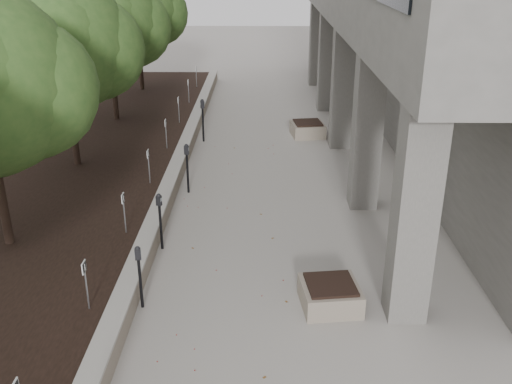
{
  "coord_description": "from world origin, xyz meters",
  "views": [
    {
      "loc": [
        0.74,
        -8.14,
        6.33
      ],
      "look_at": [
        0.59,
        3.95,
        1.22
      ],
      "focal_mm": 40.41,
      "sensor_mm": 36.0,
      "label": 1
    }
  ],
  "objects_px": {
    "parking_meter_3": "(160,222)",
    "parking_meter_5": "(203,120)",
    "crabapple_tree_3": "(66,73)",
    "parking_meter_2": "(140,277)",
    "crabapple_tree_4": "(110,45)",
    "parking_meter_4": "(187,169)",
    "planter_back": "(308,129)",
    "crabapple_tree_5": "(138,28)",
    "planter_front": "(330,294)"
  },
  "relations": [
    {
      "from": "crabapple_tree_4",
      "to": "parking_meter_4",
      "type": "height_order",
      "value": "crabapple_tree_4"
    },
    {
      "from": "parking_meter_2",
      "to": "planter_front",
      "type": "relative_size",
      "value": 1.22
    },
    {
      "from": "parking_meter_2",
      "to": "parking_meter_4",
      "type": "distance_m",
      "value": 5.64
    },
    {
      "from": "crabapple_tree_3",
      "to": "planter_back",
      "type": "height_order",
      "value": "crabapple_tree_3"
    },
    {
      "from": "parking_meter_5",
      "to": "planter_back",
      "type": "relative_size",
      "value": 1.35
    },
    {
      "from": "crabapple_tree_3",
      "to": "crabapple_tree_4",
      "type": "xyz_separation_m",
      "value": [
        0.0,
        5.0,
        0.0
      ]
    },
    {
      "from": "planter_front",
      "to": "parking_meter_2",
      "type": "bearing_deg",
      "value": -178.65
    },
    {
      "from": "planter_front",
      "to": "parking_meter_3",
      "type": "bearing_deg",
      "value": 147.92
    },
    {
      "from": "planter_front",
      "to": "crabapple_tree_3",
      "type": "bearing_deg",
      "value": 135.3
    },
    {
      "from": "parking_meter_4",
      "to": "planter_front",
      "type": "height_order",
      "value": "parking_meter_4"
    },
    {
      "from": "crabapple_tree_3",
      "to": "parking_meter_3",
      "type": "bearing_deg",
      "value": -54.27
    },
    {
      "from": "parking_meter_2",
      "to": "parking_meter_3",
      "type": "xyz_separation_m",
      "value": [
        0.0,
        2.34,
        0.03
      ]
    },
    {
      "from": "crabapple_tree_4",
      "to": "parking_meter_2",
      "type": "height_order",
      "value": "crabapple_tree_4"
    },
    {
      "from": "crabapple_tree_4",
      "to": "parking_meter_4",
      "type": "distance_m",
      "value": 7.51
    },
    {
      "from": "crabapple_tree_4",
      "to": "parking_meter_3",
      "type": "xyz_separation_m",
      "value": [
        3.25,
        -9.52,
        -2.43
      ]
    },
    {
      "from": "crabapple_tree_3",
      "to": "parking_meter_3",
      "type": "height_order",
      "value": "crabapple_tree_3"
    },
    {
      "from": "parking_meter_4",
      "to": "planter_back",
      "type": "bearing_deg",
      "value": 64.66
    },
    {
      "from": "parking_meter_3",
      "to": "planter_back",
      "type": "bearing_deg",
      "value": 86.49
    },
    {
      "from": "crabapple_tree_4",
      "to": "planter_back",
      "type": "bearing_deg",
      "value": -6.53
    },
    {
      "from": "parking_meter_2",
      "to": "parking_meter_5",
      "type": "relative_size",
      "value": 0.86
    },
    {
      "from": "crabapple_tree_3",
      "to": "parking_meter_2",
      "type": "xyz_separation_m",
      "value": [
        3.25,
        -6.85,
        -2.46
      ]
    },
    {
      "from": "crabapple_tree_3",
      "to": "crabapple_tree_5",
      "type": "distance_m",
      "value": 10.0
    },
    {
      "from": "crabapple_tree_3",
      "to": "crabapple_tree_5",
      "type": "bearing_deg",
      "value": 90.0
    },
    {
      "from": "crabapple_tree_4",
      "to": "crabapple_tree_5",
      "type": "height_order",
      "value": "same"
    },
    {
      "from": "parking_meter_4",
      "to": "parking_meter_5",
      "type": "bearing_deg",
      "value": 99.63
    },
    {
      "from": "parking_meter_2",
      "to": "crabapple_tree_5",
      "type": "bearing_deg",
      "value": 89.64
    },
    {
      "from": "crabapple_tree_5",
      "to": "crabapple_tree_4",
      "type": "bearing_deg",
      "value": -90.0
    },
    {
      "from": "crabapple_tree_3",
      "to": "planter_back",
      "type": "bearing_deg",
      "value": 30.16
    },
    {
      "from": "parking_meter_2",
      "to": "parking_meter_3",
      "type": "distance_m",
      "value": 2.34
    },
    {
      "from": "crabapple_tree_4",
      "to": "parking_meter_3",
      "type": "relative_size",
      "value": 3.97
    },
    {
      "from": "planter_front",
      "to": "crabapple_tree_4",
      "type": "bearing_deg",
      "value": 120.17
    },
    {
      "from": "parking_meter_3",
      "to": "parking_meter_5",
      "type": "xyz_separation_m",
      "value": [
        0.18,
        7.99,
        0.08
      ]
    },
    {
      "from": "crabapple_tree_4",
      "to": "parking_meter_2",
      "type": "relative_size",
      "value": 4.13
    },
    {
      "from": "parking_meter_4",
      "to": "parking_meter_2",
      "type": "bearing_deg",
      "value": -82.75
    },
    {
      "from": "parking_meter_5",
      "to": "planter_front",
      "type": "xyz_separation_m",
      "value": [
        3.41,
        -10.24,
        -0.52
      ]
    },
    {
      "from": "parking_meter_4",
      "to": "parking_meter_5",
      "type": "height_order",
      "value": "parking_meter_5"
    },
    {
      "from": "planter_front",
      "to": "parking_meter_5",
      "type": "bearing_deg",
      "value": 108.4
    },
    {
      "from": "parking_meter_4",
      "to": "parking_meter_3",
      "type": "bearing_deg",
      "value": -84.23
    },
    {
      "from": "crabapple_tree_3",
      "to": "planter_front",
      "type": "height_order",
      "value": "crabapple_tree_3"
    },
    {
      "from": "parking_meter_2",
      "to": "parking_meter_4",
      "type": "xyz_separation_m",
      "value": [
        0.21,
        5.64,
        0.06
      ]
    },
    {
      "from": "crabapple_tree_4",
      "to": "parking_meter_5",
      "type": "distance_m",
      "value": 4.43
    },
    {
      "from": "parking_meter_2",
      "to": "planter_back",
      "type": "distance_m",
      "value": 11.72
    },
    {
      "from": "parking_meter_2",
      "to": "parking_meter_4",
      "type": "bearing_deg",
      "value": 76.63
    },
    {
      "from": "crabapple_tree_3",
      "to": "parking_meter_5",
      "type": "relative_size",
      "value": 3.54
    },
    {
      "from": "parking_meter_4",
      "to": "planter_back",
      "type": "xyz_separation_m",
      "value": [
        3.73,
        5.39,
        -0.45
      ]
    },
    {
      "from": "crabapple_tree_5",
      "to": "planter_back",
      "type": "relative_size",
      "value": 4.77
    },
    {
      "from": "crabapple_tree_5",
      "to": "planter_back",
      "type": "distance_m",
      "value": 9.68
    },
    {
      "from": "parking_meter_3",
      "to": "parking_meter_5",
      "type": "height_order",
      "value": "parking_meter_5"
    },
    {
      "from": "parking_meter_3",
      "to": "parking_meter_4",
      "type": "height_order",
      "value": "parking_meter_4"
    },
    {
      "from": "crabapple_tree_3",
      "to": "crabapple_tree_5",
      "type": "height_order",
      "value": "same"
    }
  ]
}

